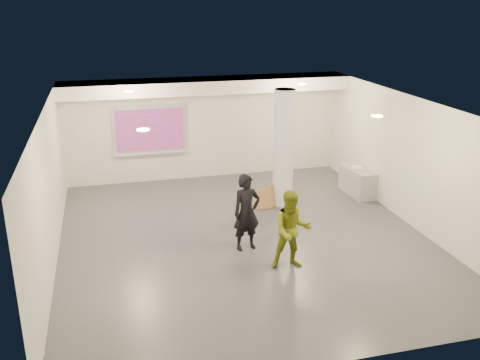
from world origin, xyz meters
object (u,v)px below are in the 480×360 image
object	(u,v)px
projection_screen	(150,130)
woman	(247,212)
column	(284,148)
man	(292,230)
credenza	(358,181)

from	to	relation	value
projection_screen	woman	world-z (taller)	projection_screen
woman	column	bearing A→B (deg)	46.01
projection_screen	man	distance (m)	6.39
man	projection_screen	bearing A→B (deg)	119.02
projection_screen	man	size ratio (longest dim) A/B	1.31
column	woman	world-z (taller)	column
column	credenza	world-z (taller)	column
projection_screen	man	bearing A→B (deg)	-70.15
projection_screen	man	world-z (taller)	projection_screen
credenza	man	size ratio (longest dim) A/B	0.78
man	woman	bearing A→B (deg)	131.09
column	man	size ratio (longest dim) A/B	1.87
projection_screen	credenza	xyz separation A→B (m)	(5.32, -2.48, -1.16)
column	credenza	size ratio (longest dim) A/B	2.41
projection_screen	credenza	distance (m)	5.98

